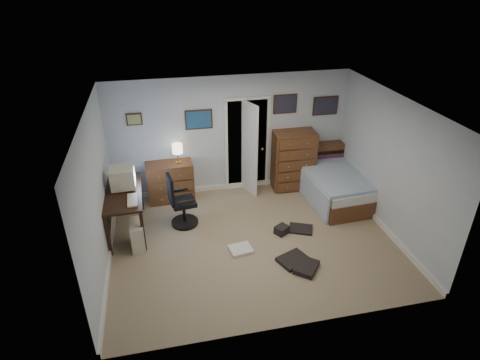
% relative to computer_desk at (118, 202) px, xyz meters
% --- Properties ---
extents(floor, '(5.00, 4.00, 0.02)m').
position_rel_computer_desk_xyz_m(floor, '(2.30, -0.80, -0.65)').
color(floor, '#9D896C').
rests_on(floor, ground).
extents(computer_desk, '(0.70, 1.45, 0.83)m').
position_rel_computer_desk_xyz_m(computer_desk, '(0.00, 0.00, 0.00)').
color(computer_desk, black).
rests_on(computer_desk, floor).
extents(crt_monitor, '(0.44, 0.41, 0.40)m').
position_rel_computer_desk_xyz_m(crt_monitor, '(0.12, 0.15, 0.39)').
color(crt_monitor, beige).
rests_on(crt_monitor, computer_desk).
extents(keyboard, '(0.18, 0.45, 0.03)m').
position_rel_computer_desk_xyz_m(keyboard, '(0.28, -0.35, 0.20)').
color(keyboard, beige).
rests_on(keyboard, computer_desk).
extents(pc_tower, '(0.24, 0.47, 0.50)m').
position_rel_computer_desk_xyz_m(pc_tower, '(0.30, -0.55, -0.39)').
color(pc_tower, beige).
rests_on(pc_tower, floor).
extents(office_chair, '(0.58, 0.58, 1.06)m').
position_rel_computer_desk_xyz_m(office_chair, '(1.10, -0.01, -0.23)').
color(office_chair, black).
rests_on(office_chair, floor).
extents(media_stack, '(0.15, 0.15, 0.77)m').
position_rel_computer_desk_xyz_m(media_stack, '(-0.02, 0.68, -0.25)').
color(media_stack, maroon).
rests_on(media_stack, floor).
extents(low_dresser, '(0.96, 0.51, 0.83)m').
position_rel_computer_desk_xyz_m(low_dresser, '(0.97, 0.97, -0.22)').
color(low_dresser, brown).
rests_on(low_dresser, floor).
extents(table_lamp, '(0.22, 0.22, 0.41)m').
position_rel_computer_desk_xyz_m(table_lamp, '(1.17, 0.97, 0.50)').
color(table_lamp, gold).
rests_on(table_lamp, low_dresser).
extents(doorway, '(0.96, 1.12, 2.05)m').
position_rel_computer_desk_xyz_m(doorway, '(2.65, 1.47, 0.37)').
color(doorway, black).
rests_on(doorway, floor).
extents(tall_dresser, '(0.91, 0.56, 1.30)m').
position_rel_computer_desk_xyz_m(tall_dresser, '(3.62, 0.95, 0.02)').
color(tall_dresser, brown).
rests_on(tall_dresser, floor).
extents(headboard_bookcase, '(1.04, 0.28, 0.93)m').
position_rel_computer_desk_xyz_m(headboard_bookcase, '(4.52, 1.06, -0.14)').
color(headboard_bookcase, brown).
rests_on(headboard_bookcase, floor).
extents(bed, '(1.21, 2.12, 0.68)m').
position_rel_computer_desk_xyz_m(bed, '(4.28, 0.38, -0.32)').
color(bed, brown).
rests_on(bed, floor).
extents(wall_posters, '(4.38, 0.04, 0.60)m').
position_rel_computer_desk_xyz_m(wall_posters, '(2.87, 1.17, 1.11)').
color(wall_posters, '#331E11').
rests_on(wall_posters, floor).
extents(floor_clutter, '(1.70, 1.57, 0.15)m').
position_rel_computer_desk_xyz_m(floor_clutter, '(2.81, -1.26, -0.60)').
color(floor_clutter, black).
rests_on(floor_clutter, floor).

